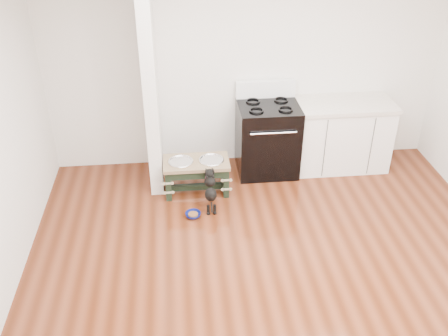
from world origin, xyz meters
TOP-DOWN VIEW (x-y plane):
  - ground at (0.00, 0.00)m, footprint 5.00×5.00m
  - room_shell at (0.00, 0.00)m, footprint 5.00×5.00m
  - partition_wall at (-1.18, 2.10)m, footprint 0.15×0.80m
  - oven_range at (0.25, 2.16)m, footprint 0.76×0.69m
  - cabinet_run at (1.23, 2.18)m, footprint 1.24×0.64m
  - dog_feeder at (-0.69, 1.73)m, footprint 0.79×0.42m
  - puppy at (-0.55, 1.36)m, footprint 0.14×0.41m
  - floor_bowl at (-0.76, 1.20)m, footprint 0.21×0.21m

SIDE VIEW (x-z plane):
  - ground at x=0.00m, z-range 0.00..0.00m
  - floor_bowl at x=-0.76m, z-range 0.00..0.06m
  - puppy at x=-0.55m, z-range 0.02..0.50m
  - dog_feeder at x=-0.69m, z-range 0.08..0.53m
  - cabinet_run at x=1.23m, z-range 0.00..0.91m
  - oven_range at x=0.25m, z-range -0.09..1.05m
  - partition_wall at x=-1.18m, z-range 0.00..2.70m
  - room_shell at x=0.00m, z-range -0.88..4.12m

